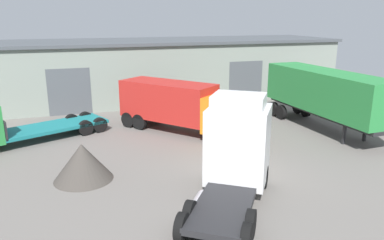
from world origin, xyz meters
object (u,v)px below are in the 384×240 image
object	(u,v)px
container_trailer_green	(325,93)
box_truck_orange	(179,104)
flatbed_truck_green	(5,125)
tractor_unit_white	(236,149)
traffic_cone	(251,151)
gravel_pile	(83,162)

from	to	relation	value
container_trailer_green	box_truck_orange	distance (m)	9.69
container_trailer_green	flatbed_truck_green	world-z (taller)	container_trailer_green
container_trailer_green	box_truck_orange	size ratio (longest dim) A/B	1.28
tractor_unit_white	box_truck_orange	distance (m)	9.49
tractor_unit_white	flatbed_truck_green	size ratio (longest dim) A/B	0.75
tractor_unit_white	container_trailer_green	world-z (taller)	tractor_unit_white
flatbed_truck_green	traffic_cone	xyz separation A→B (m)	(12.93, -5.89, -1.02)
tractor_unit_white	box_truck_orange	size ratio (longest dim) A/B	0.80
container_trailer_green	gravel_pile	xyz separation A→B (m)	(-15.70, -3.30, -1.65)
flatbed_truck_green	box_truck_orange	xyz separation A→B (m)	(10.42, -0.33, 0.59)
tractor_unit_white	gravel_pile	bearing A→B (deg)	94.72
flatbed_truck_green	traffic_cone	bearing A→B (deg)	132.74
flatbed_truck_green	gravel_pile	size ratio (longest dim) A/B	3.13
tractor_unit_white	flatbed_truck_green	world-z (taller)	tractor_unit_white
container_trailer_green	box_truck_orange	bearing A→B (deg)	-107.74
tractor_unit_white	traffic_cone	size ratio (longest dim) A/B	11.70
container_trailer_green	traffic_cone	distance (m)	7.76
container_trailer_green	traffic_cone	world-z (taller)	container_trailer_green
container_trailer_green	flatbed_truck_green	xyz separation A→B (m)	(-19.73, 2.93, -1.25)
flatbed_truck_green	box_truck_orange	size ratio (longest dim) A/B	1.07
container_trailer_green	box_truck_orange	xyz separation A→B (m)	(-9.31, 2.60, -0.66)
box_truck_orange	traffic_cone	world-z (taller)	box_truck_orange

